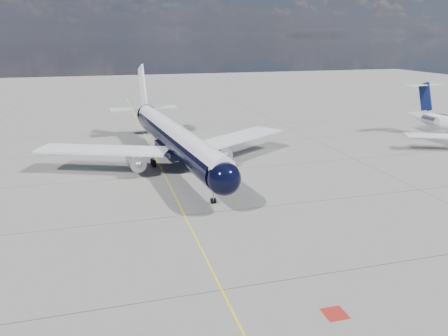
{
  "coord_description": "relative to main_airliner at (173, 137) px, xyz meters",
  "views": [
    {
      "loc": [
        -7.78,
        -33.06,
        18.59
      ],
      "look_at": [
        5.3,
        13.13,
        4.0
      ],
      "focal_mm": 35.0,
      "sensor_mm": 36.0,
      "label": 1
    }
  ],
  "objects": [
    {
      "name": "taxiway_centerline",
      "position": [
        -2.13,
        -4.71,
        -4.24
      ],
      "size": [
        0.16,
        160.0,
        0.01
      ],
      "primitive_type": "cube",
      "color": "yellow",
      "rests_on": "ground"
    },
    {
      "name": "red_marking",
      "position": [
        4.67,
        -39.71,
        -4.24
      ],
      "size": [
        1.6,
        1.6,
        0.01
      ],
      "primitive_type": "cube",
      "color": "maroon",
      "rests_on": "ground"
    },
    {
      "name": "ground",
      "position": [
        -2.13,
        0.29,
        -4.24
      ],
      "size": [
        320.0,
        320.0,
        0.0
      ],
      "primitive_type": "plane",
      "color": "gray",
      "rests_on": "ground"
    },
    {
      "name": "main_airliner",
      "position": [
        0.0,
        0.0,
        0.0
      ],
      "size": [
        38.68,
        47.31,
        13.66
      ],
      "rotation": [
        0.0,
        0.0,
        0.1
      ],
      "color": "black",
      "rests_on": "ground"
    }
  ]
}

